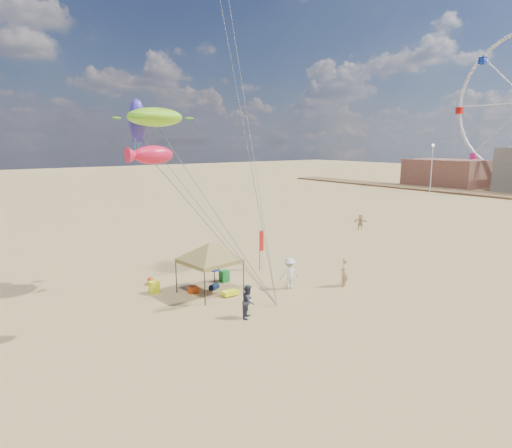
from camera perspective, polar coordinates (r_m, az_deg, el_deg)
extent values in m
plane|color=tan|center=(23.39, 4.49, -10.78)|extent=(280.00, 280.00, 0.00)
cylinder|color=black|center=(25.57, -10.37, -6.87)|extent=(0.05, 0.05, 1.82)
cylinder|color=black|center=(27.07, -5.48, -5.76)|extent=(0.05, 0.05, 1.82)
cylinder|color=black|center=(23.42, -6.71, -8.42)|extent=(0.05, 0.05, 1.82)
cylinder|color=black|center=(25.04, -1.63, -7.07)|extent=(0.05, 0.05, 1.82)
cube|color=olive|center=(24.95, -6.09, -4.76)|extent=(3.10, 3.10, 0.22)
pyramid|color=olive|center=(24.69, -6.14, -2.47)|extent=(5.50, 5.50, 0.91)
cylinder|color=black|center=(29.29, 0.48, -3.48)|extent=(0.04, 0.04, 2.76)
cube|color=#AB0F0D|center=(29.30, 0.73, -2.21)|extent=(0.40, 0.12, 1.38)
cube|color=#D14510|center=(25.60, -8.20, -8.48)|extent=(0.54, 0.38, 0.38)
cube|color=#131D9B|center=(29.61, -5.37, -5.77)|extent=(0.54, 0.38, 0.38)
cylinder|color=#0D1E3B|center=(25.99, -5.47, -8.15)|extent=(0.69, 0.54, 0.36)
cylinder|color=#C43B0A|center=(27.58, -13.61, -7.29)|extent=(0.54, 0.69, 0.36)
cube|color=#167B2E|center=(27.35, -4.16, -6.79)|extent=(0.50, 0.50, 0.70)
cube|color=yellow|center=(25.91, -13.16, -8.05)|extent=(0.50, 0.50, 0.70)
cube|color=slate|center=(25.17, -3.43, -8.85)|extent=(0.34, 0.30, 0.28)
cube|color=#EBFC1C|center=(24.89, -3.41, -8.93)|extent=(0.90, 0.50, 0.24)
imported|color=tan|center=(26.76, 11.41, -6.17)|extent=(0.77, 0.69, 1.77)
imported|color=#333646|center=(21.74, -1.00, -10.06)|extent=(1.04, 1.01, 1.69)
imported|color=white|center=(25.89, 4.39, -6.45)|extent=(1.35, 1.01, 1.87)
imported|color=tan|center=(44.61, 13.46, 0.31)|extent=(1.17, 1.39, 1.50)
cube|color=#8C5947|center=(93.88, 23.61, 6.14)|extent=(10.00, 14.00, 5.20)
cylinder|color=silver|center=(81.45, 21.91, 6.70)|extent=(0.16, 0.16, 8.00)
sphere|color=#FFF2CC|center=(81.32, 22.11, 9.51)|extent=(0.50, 0.50, 0.50)
cube|color=red|center=(98.83, 25.01, 13.25)|extent=(1.09, 1.09, 1.27)
cube|color=#142DA5|center=(98.08, 27.45, 18.38)|extent=(1.09, 1.09, 1.27)
cube|color=#F2268C|center=(96.95, 26.53, 7.88)|extent=(1.09, 1.09, 1.27)
ellipsoid|color=#81D91C|center=(25.21, -13.04, 13.42)|extent=(3.26, 2.69, 1.03)
ellipsoid|color=#F1183E|center=(18.52, -13.25, 8.78)|extent=(1.86, 1.21, 0.76)
ellipsoid|color=#3E2CAB|center=(26.20, -15.21, 12.82)|extent=(1.14, 1.14, 2.47)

